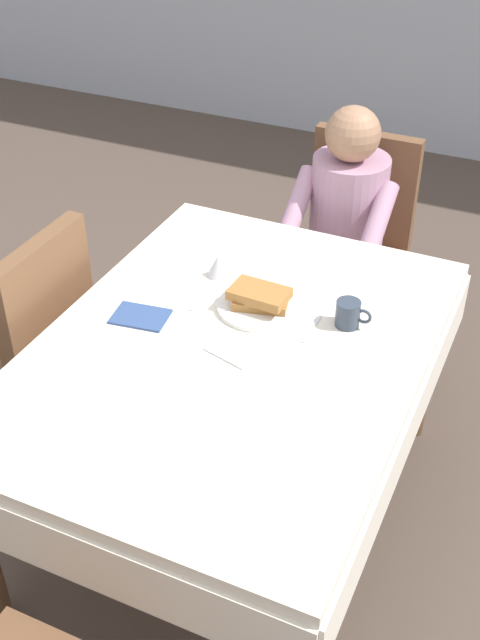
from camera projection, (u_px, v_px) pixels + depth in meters
The scene contains 13 objects.
ground_plane at pixel (233, 513), 2.79m from camera, with size 14.00×14.00×0.00m, color brown.
dining_table_main at pixel (232, 369), 2.41m from camera, with size 1.12×1.52×0.74m.
chair_diner at pixel (354, 232), 3.33m from camera, with size 0.44×0.45×0.93m.
diner_person at pixel (344, 219), 3.14m from camera, with size 0.40×0.43×1.12m.
chair_left_side at pixel (29, 337), 2.74m from camera, with size 0.45×0.44×0.93m.
plate_breakfast at pixel (260, 305), 2.51m from camera, with size 0.28×0.28×0.02m, color white.
breakfast_stack at pixel (261, 297), 2.49m from camera, with size 0.20×0.17×0.06m.
cup_coffee at pixel (349, 314), 2.41m from camera, with size 0.11×0.08×0.08m.
syrup_pitcher at pixel (218, 266), 2.65m from camera, with size 0.08×0.08×0.07m.
fork_left_of_plate at pixel (203, 296), 2.57m from camera, with size 0.18×0.01×0.01m, color silver.
knife_right_of_plate at pixel (314, 324), 2.44m from camera, with size 0.20×0.01×0.01m, color silver.
spoon_near_edge at pixel (224, 358), 2.30m from camera, with size 0.15×0.01×0.01m, color silver.
napkin_folded at pixel (140, 317), 2.47m from camera, with size 0.17×0.12×0.01m, color #334C7F.
Camera 1 is at (0.80, -1.69, 2.18)m, focal length 44.68 mm.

